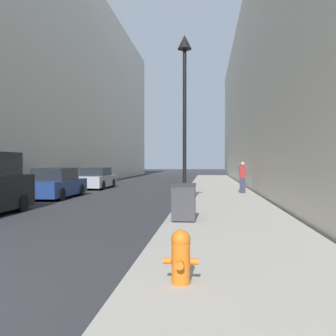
{
  "coord_description": "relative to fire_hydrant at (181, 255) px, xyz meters",
  "views": [
    {
      "loc": [
        5.25,
        -3.02,
        1.85
      ],
      "look_at": [
        2.98,
        18.86,
        1.53
      ],
      "focal_mm": 40.0,
      "sensor_mm": 36.0,
      "label": 1
    }
  ],
  "objects": [
    {
      "name": "sidewalk_right",
      "position": [
        1.1,
        15.77,
        -0.47
      ],
      "size": [
        3.93,
        60.0,
        0.14
      ],
      "color": "#ADA89E",
      "rests_on": "ground"
    },
    {
      "name": "lamppost",
      "position": [
        -0.45,
        8.41,
        4.02
      ],
      "size": [
        0.51,
        0.51,
        6.36
      ],
      "color": "black",
      "rests_on": "sidewalk_right"
    },
    {
      "name": "parked_sedan_far",
      "position": [
        -7.46,
        20.66,
        0.15
      ],
      "size": [
        1.92,
        4.6,
        1.48
      ],
      "color": "#A3A8B2",
      "rests_on": "ground"
    },
    {
      "name": "fire_hydrant",
      "position": [
        0.0,
        0.0,
        0.0
      ],
      "size": [
        0.5,
        0.39,
        0.76
      ],
      "color": "orange",
      "rests_on": "sidewalk_right"
    },
    {
      "name": "trash_bin",
      "position": [
        -0.31,
        5.69,
        0.16
      ],
      "size": [
        0.7,
        0.71,
        1.1
      ],
      "color": "#3D3D42",
      "rests_on": "sidewalk_right"
    },
    {
      "name": "parked_sedan_near",
      "position": [
        -7.48,
        13.5,
        0.18
      ],
      "size": [
        1.93,
        4.65,
        1.57
      ],
      "color": "navy",
      "rests_on": "ground"
    },
    {
      "name": "building_left_glass",
      "position": [
        -15.55,
        23.77,
        8.42
      ],
      "size": [
        12.0,
        60.0,
        17.91
      ],
      "color": "beige",
      "rests_on": "ground"
    },
    {
      "name": "pedestrian_on_sidewalk",
      "position": [
        2.37,
        16.02,
        0.48
      ],
      "size": [
        0.35,
        0.23,
        1.75
      ],
      "color": "#2D3347",
      "rests_on": "sidewalk_right"
    },
    {
      "name": "building_right_stone",
      "position": [
        9.16,
        23.77,
        6.86
      ],
      "size": [
        12.0,
        60.0,
        14.79
      ],
      "color": "beige",
      "rests_on": "ground"
    }
  ]
}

